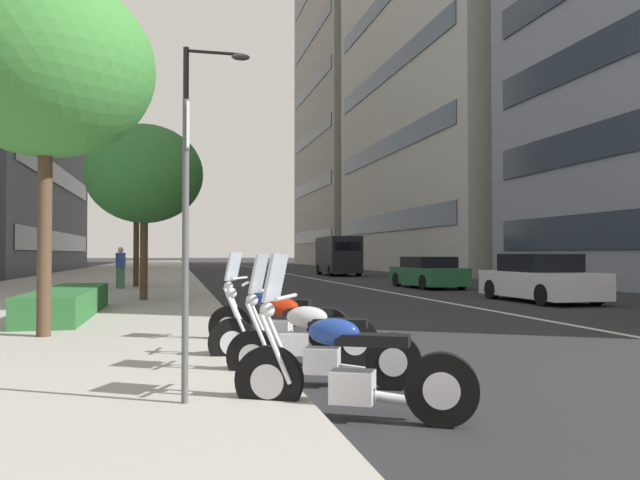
% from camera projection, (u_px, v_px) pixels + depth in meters
% --- Properties ---
extents(sidewalk_right_plaza, '(160.00, 9.19, 0.15)m').
position_uv_depth(sidewalk_right_plaza, '(109.00, 279.00, 33.15)').
color(sidewalk_right_plaza, '#A39E93').
rests_on(sidewalk_right_plaza, ground).
extents(lane_centre_stripe, '(110.00, 0.16, 0.01)m').
position_uv_depth(lane_centre_stripe, '(298.00, 276.00, 40.61)').
color(lane_centre_stripe, silver).
rests_on(lane_centre_stripe, ground).
extents(motorcycle_by_sign_pole, '(1.11, 1.99, 1.47)m').
position_uv_depth(motorcycle_by_sign_pole, '(348.00, 371.00, 5.47)').
color(motorcycle_by_sign_pole, black).
rests_on(motorcycle_by_sign_pole, ground).
extents(motorcycle_nearest_camera, '(1.03, 2.04, 1.46)m').
position_uv_depth(motorcycle_nearest_camera, '(318.00, 347.00, 6.85)').
color(motorcycle_nearest_camera, black).
rests_on(motorcycle_nearest_camera, ground).
extents(motorcycle_second_in_row, '(0.72, 2.19, 1.10)m').
position_uv_depth(motorcycle_second_in_row, '(292.00, 335.00, 8.02)').
color(motorcycle_second_in_row, black).
rests_on(motorcycle_second_in_row, ground).
extents(motorcycle_under_tarp, '(1.17, 2.04, 1.49)m').
position_uv_depth(motorcycle_under_tarp, '(276.00, 321.00, 9.36)').
color(motorcycle_under_tarp, black).
rests_on(motorcycle_under_tarp, ground).
extents(car_mid_block_traffic, '(4.29, 1.95, 1.45)m').
position_uv_depth(car_mid_block_traffic, '(540.00, 280.00, 18.86)').
color(car_mid_block_traffic, silver).
rests_on(car_mid_block_traffic, ground).
extents(car_following_behind, '(4.31, 2.00, 1.33)m').
position_uv_depth(car_following_behind, '(428.00, 273.00, 26.36)').
color(car_following_behind, '#236038').
rests_on(car_following_behind, ground).
extents(delivery_van_ahead, '(5.56, 2.24, 2.57)m').
position_uv_depth(delivery_van_ahead, '(338.00, 255.00, 41.46)').
color(delivery_van_ahead, black).
rests_on(delivery_van_ahead, ground).
extents(parking_sign_by_curb, '(0.32, 0.06, 2.69)m').
position_uv_depth(parking_sign_by_curb, '(186.00, 221.00, 5.50)').
color(parking_sign_by_curb, '#47494C').
rests_on(parking_sign_by_curb, sidewalk_right_plaza).
extents(street_lamp_with_banners, '(1.26, 2.13, 7.91)m').
position_uv_depth(street_lamp_with_banners, '(195.00, 147.00, 19.83)').
color(street_lamp_with_banners, '#232326').
rests_on(street_lamp_with_banners, sidewalk_right_plaza).
extents(clipped_hedge_bed, '(5.44, 1.10, 0.56)m').
position_uv_depth(clipped_hedge_bed, '(68.00, 302.00, 13.20)').
color(clipped_hedge_bed, '#28602D').
rests_on(clipped_hedge_bed, sidewalk_right_plaza).
extents(street_tree_far_plaza, '(3.43, 3.43, 5.78)m').
position_uv_depth(street_tree_far_plaza, '(46.00, 67.00, 9.95)').
color(street_tree_far_plaza, '#473323').
rests_on(street_tree_far_plaza, sidewalk_right_plaza).
extents(street_tree_mid_sidewalk, '(3.31, 3.31, 5.00)m').
position_uv_depth(street_tree_mid_sidewalk, '(144.00, 174.00, 17.68)').
color(street_tree_mid_sidewalk, '#473323').
rests_on(street_tree_mid_sidewalk, sidewalk_right_plaza).
extents(street_tree_near_plaza_corner, '(3.45, 3.45, 5.74)m').
position_uv_depth(street_tree_near_plaza_corner, '(137.00, 180.00, 24.72)').
color(street_tree_near_plaza_corner, '#473323').
rests_on(street_tree_near_plaza_corner, sidewalk_right_plaza).
extents(pedestrian_on_plaza, '(0.47, 0.38, 1.56)m').
position_uv_depth(pedestrian_on_plaza, '(120.00, 268.00, 23.36)').
color(pedestrian_on_plaza, '#3F724C').
rests_on(pedestrian_on_plaza, sidewalk_right_plaza).
extents(office_tower_mid_left, '(22.61, 16.11, 44.04)m').
position_uv_depth(office_tower_mid_left, '(373.00, 93.00, 79.40)').
color(office_tower_mid_left, gray).
rests_on(office_tower_mid_left, ground).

